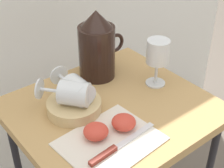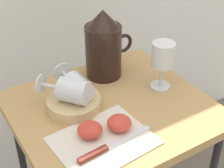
{
  "view_description": "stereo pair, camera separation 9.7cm",
  "coord_description": "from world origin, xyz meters",
  "px_view_note": "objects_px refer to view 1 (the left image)",
  "views": [
    {
      "loc": [
        -0.5,
        -0.63,
        1.35
      ],
      "look_at": [
        0.0,
        0.0,
        0.81
      ],
      "focal_mm": 54.98,
      "sensor_mm": 36.0,
      "label": 1
    },
    {
      "loc": [
        -0.43,
        -0.69,
        1.35
      ],
      "look_at": [
        0.0,
        0.0,
        0.81
      ],
      "focal_mm": 54.98,
      "sensor_mm": 36.0,
      "label": 2
    }
  ],
  "objects_px": {
    "apple_half_right": "(124,122)",
    "knife": "(114,149)",
    "wine_glass_upright": "(158,54)",
    "wine_glass_tipped_near": "(73,93)",
    "apple_half_left": "(96,131)",
    "table": "(112,125)",
    "wine_glass_tipped_far": "(77,89)",
    "basket_tray": "(74,106)",
    "pitcher": "(97,50)"
  },
  "relations": [
    {
      "from": "apple_half_right",
      "to": "knife",
      "type": "bearing_deg",
      "value": -146.15
    },
    {
      "from": "wine_glass_upright",
      "to": "wine_glass_tipped_near",
      "type": "height_order",
      "value": "wine_glass_upright"
    },
    {
      "from": "apple_half_left",
      "to": "apple_half_right",
      "type": "xyz_separation_m",
      "value": [
        0.08,
        -0.02,
        0.0
      ]
    },
    {
      "from": "wine_glass_upright",
      "to": "table",
      "type": "bearing_deg",
      "value": -177.55
    },
    {
      "from": "wine_glass_tipped_far",
      "to": "apple_half_right",
      "type": "bearing_deg",
      "value": -72.07
    },
    {
      "from": "wine_glass_tipped_far",
      "to": "knife",
      "type": "bearing_deg",
      "value": -97.68
    },
    {
      "from": "table",
      "to": "apple_half_right",
      "type": "height_order",
      "value": "apple_half_right"
    },
    {
      "from": "basket_tray",
      "to": "pitcher",
      "type": "xyz_separation_m",
      "value": [
        0.17,
        0.12,
        0.08
      ]
    },
    {
      "from": "table",
      "to": "wine_glass_tipped_far",
      "type": "bearing_deg",
      "value": 148.47
    },
    {
      "from": "apple_half_left",
      "to": "basket_tray",
      "type": "bearing_deg",
      "value": 81.91
    },
    {
      "from": "basket_tray",
      "to": "apple_half_left",
      "type": "distance_m",
      "value": 0.13
    },
    {
      "from": "table",
      "to": "wine_glass_upright",
      "type": "relative_size",
      "value": 4.67
    },
    {
      "from": "table",
      "to": "wine_glass_upright",
      "type": "distance_m",
      "value": 0.26
    },
    {
      "from": "pitcher",
      "to": "wine_glass_tipped_far",
      "type": "distance_m",
      "value": 0.2
    },
    {
      "from": "pitcher",
      "to": "wine_glass_upright",
      "type": "xyz_separation_m",
      "value": [
        0.12,
        -0.16,
        0.01
      ]
    },
    {
      "from": "basket_tray",
      "to": "pitcher",
      "type": "distance_m",
      "value": 0.22
    },
    {
      "from": "knife",
      "to": "apple_half_right",
      "type": "bearing_deg",
      "value": 33.85
    },
    {
      "from": "wine_glass_upright",
      "to": "apple_half_right",
      "type": "height_order",
      "value": "wine_glass_upright"
    },
    {
      "from": "apple_half_right",
      "to": "wine_glass_tipped_near",
      "type": "bearing_deg",
      "value": 115.85
    },
    {
      "from": "wine_glass_upright",
      "to": "knife",
      "type": "bearing_deg",
      "value": -152.53
    },
    {
      "from": "table",
      "to": "apple_half_right",
      "type": "relative_size",
      "value": 10.98
    },
    {
      "from": "wine_glass_tipped_far",
      "to": "apple_half_right",
      "type": "xyz_separation_m",
      "value": [
        0.05,
        -0.15,
        -0.05
      ]
    },
    {
      "from": "wine_glass_tipped_far",
      "to": "pitcher",
      "type": "bearing_deg",
      "value": 36.1
    },
    {
      "from": "wine_glass_tipped_far",
      "to": "knife",
      "type": "height_order",
      "value": "wine_glass_tipped_far"
    },
    {
      "from": "apple_half_left",
      "to": "pitcher",
      "type": "bearing_deg",
      "value": 52.6
    },
    {
      "from": "pitcher",
      "to": "wine_glass_tipped_near",
      "type": "relative_size",
      "value": 1.49
    },
    {
      "from": "table",
      "to": "pitcher",
      "type": "bearing_deg",
      "value": 66.89
    },
    {
      "from": "pitcher",
      "to": "apple_half_left",
      "type": "relative_size",
      "value": 3.49
    },
    {
      "from": "basket_tray",
      "to": "knife",
      "type": "relative_size",
      "value": 0.7
    },
    {
      "from": "table",
      "to": "wine_glass_tipped_far",
      "type": "xyz_separation_m",
      "value": [
        -0.09,
        0.05,
        0.14
      ]
    },
    {
      "from": "apple_half_left",
      "to": "knife",
      "type": "distance_m",
      "value": 0.07
    },
    {
      "from": "apple_half_right",
      "to": "basket_tray",
      "type": "bearing_deg",
      "value": 112.61
    },
    {
      "from": "wine_glass_tipped_near",
      "to": "apple_half_left",
      "type": "distance_m",
      "value": 0.13
    },
    {
      "from": "wine_glass_upright",
      "to": "wine_glass_tipped_far",
      "type": "bearing_deg",
      "value": 170.72
    },
    {
      "from": "basket_tray",
      "to": "wine_glass_tipped_far",
      "type": "xyz_separation_m",
      "value": [
        0.01,
        0.0,
        0.05
      ]
    },
    {
      "from": "basket_tray",
      "to": "wine_glass_tipped_far",
      "type": "height_order",
      "value": "wine_glass_tipped_far"
    },
    {
      "from": "wine_glass_tipped_far",
      "to": "apple_half_left",
      "type": "height_order",
      "value": "wine_glass_tipped_far"
    },
    {
      "from": "knife",
      "to": "apple_half_left",
      "type": "bearing_deg",
      "value": 94.21
    },
    {
      "from": "apple_half_right",
      "to": "pitcher",
      "type": "bearing_deg",
      "value": 67.69
    },
    {
      "from": "wine_glass_upright",
      "to": "apple_half_left",
      "type": "distance_m",
      "value": 0.33
    },
    {
      "from": "table",
      "to": "basket_tray",
      "type": "relative_size",
      "value": 4.62
    },
    {
      "from": "wine_glass_tipped_near",
      "to": "wine_glass_tipped_far",
      "type": "height_order",
      "value": "same"
    },
    {
      "from": "wine_glass_upright",
      "to": "basket_tray",
      "type": "bearing_deg",
      "value": 171.42
    },
    {
      "from": "table",
      "to": "wine_glass_tipped_far",
      "type": "distance_m",
      "value": 0.17
    },
    {
      "from": "apple_half_left",
      "to": "knife",
      "type": "xyz_separation_m",
      "value": [
        0.0,
        -0.07,
        -0.01
      ]
    },
    {
      "from": "pitcher",
      "to": "wine_glass_tipped_near",
      "type": "height_order",
      "value": "pitcher"
    },
    {
      "from": "apple_half_right",
      "to": "knife",
      "type": "xyz_separation_m",
      "value": [
        -0.08,
        -0.05,
        -0.01
      ]
    },
    {
      "from": "table",
      "to": "wine_glass_tipped_near",
      "type": "bearing_deg",
      "value": 157.52
    },
    {
      "from": "pitcher",
      "to": "table",
      "type": "bearing_deg",
      "value": -113.11
    },
    {
      "from": "wine_glass_tipped_near",
      "to": "knife",
      "type": "bearing_deg",
      "value": -92.16
    }
  ]
}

